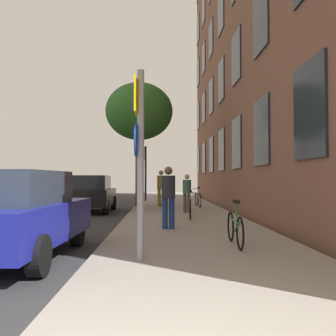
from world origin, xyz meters
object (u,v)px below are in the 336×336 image
Objects in this scene: traffic_light at (144,163)px; pedestrian_2 at (161,186)px; car_1 at (92,193)px; bicycle_2 at (198,199)px; tree_near at (139,112)px; bicycle_1 at (190,207)px; pedestrian_1 at (187,191)px; sign_post at (139,150)px; pedestrian_0 at (168,193)px; bicycle_0 at (235,228)px; car_0 at (14,214)px.

pedestrian_2 is at bearing -76.67° from traffic_light.
pedestrian_2 is 3.59m from car_1.
bicycle_2 is 0.94× the size of pedestrian_2.
bicycle_2 is (2.89, -0.53, -4.31)m from tree_near.
tree_near is 3.68× the size of bicycle_2.
bicycle_1 is 1.05× the size of pedestrian_1.
bicycle_2 is at bearing 78.82° from sign_post.
bicycle_2 is 0.98× the size of pedestrian_0.
tree_near is 3.97× the size of pedestrian_1.
bicycle_0 is 0.99× the size of bicycle_2.
sign_post is at bearing -75.29° from car_1.
tree_near reaches higher than pedestrian_0.
traffic_light is 0.85× the size of car_1.
sign_post is 3.93m from pedestrian_0.
tree_near reaches higher than bicycle_2.
sign_post is 8.78m from pedestrian_1.
pedestrian_1 is 4.37m from car_1.
bicycle_0 is 0.41× the size of car_0.
tree_near is 5.47m from pedestrian_1.
pedestrian_1 is (-0.76, -2.77, 0.51)m from bicycle_2.
bicycle_1 is 5.58m from pedestrian_2.
pedestrian_2 is at bearing 107.69° from pedestrian_1.
sign_post is 11.68m from bicycle_2.
sign_post is at bearing -99.82° from pedestrian_1.
car_0 is (-2.32, 0.58, -1.13)m from sign_post.
car_0 is at bearing -98.44° from tree_near.
car_1 is at bearing 138.01° from bicycle_1.
bicycle_0 is at bearing -86.82° from pedestrian_1.
pedestrian_2 is at bearing 30.26° from car_1.
sign_post is 1.80× the size of pedestrian_2.
sign_post is at bearing -102.65° from bicycle_1.
traffic_light reaches higher than pedestrian_2.
bicycle_2 is (0.35, 10.12, 0.02)m from bicycle_0.
bicycle_1 is (-0.47, 5.12, 0.01)m from bicycle_0.
pedestrian_1 is at bearing 93.18° from bicycle_0.
bicycle_1 is at bearing -91.51° from pedestrian_1.
traffic_light reaches higher than sign_post.
bicycle_0 is (2.54, -10.64, -4.33)m from tree_near.
pedestrian_2 is 11.60m from car_0.
bicycle_0 is 1.07× the size of pedestrian_1.
car_1 is (-4.53, 8.78, 0.35)m from bicycle_0.
bicycle_2 is at bearing 67.07° from car_0.
car_1 is (-2.06, -6.17, -1.61)m from traffic_light.
bicycle_2 is at bearing -59.70° from traffic_light.
sign_post is at bearing -86.92° from tree_near.
traffic_light is 15.80m from car_0.
pedestrian_1 is (1.49, 8.60, -0.97)m from sign_post.
pedestrian_2 is at bearing 165.38° from bicycle_2.
traffic_light is 4.92m from tree_near.
pedestrian_1 is at bearing 64.61° from car_0.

